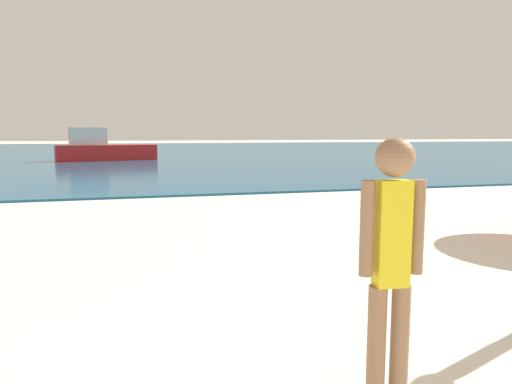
{
  "coord_description": "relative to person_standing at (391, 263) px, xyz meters",
  "views": [
    {
      "loc": [
        -1.74,
        2.03,
        1.62
      ],
      "look_at": [
        -0.11,
        8.12,
        0.82
      ],
      "focal_mm": 32.91,
      "sensor_mm": 36.0,
      "label": 1
    }
  ],
  "objects": [
    {
      "name": "person_standing",
      "position": [
        0.0,
        0.0,
        0.0
      ],
      "size": [
        0.37,
        0.21,
        1.59
      ],
      "rotation": [
        0.0,
        0.0,
        6.18
      ],
      "color": "#936B4C",
      "rests_on": "ground"
    },
    {
      "name": "water",
      "position": [
        0.38,
        39.62,
        -0.88
      ],
      "size": [
        160.0,
        60.0,
        0.06
      ],
      "primitive_type": "cube",
      "color": "#14567F",
      "rests_on": "ground"
    },
    {
      "name": "boat_near",
      "position": [
        -2.9,
        25.78,
        -0.21
      ],
      "size": [
        5.64,
        2.72,
        1.84
      ],
      "rotation": [
        0.0,
        0.0,
        0.19
      ],
      "color": "red",
      "rests_on": "water"
    }
  ]
}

